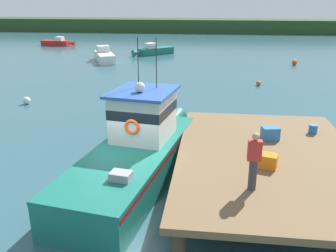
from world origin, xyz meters
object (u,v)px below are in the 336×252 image
object	(u,v)px
bait_bucket	(313,129)
mooring_buoy_outer	(295,62)
moored_boat_near_channel	(104,56)
moored_boat_outer_mooring	(58,43)
mooring_buoy_inshore	(27,100)
deckhand_by_the_boat	(254,160)
crate_stack_near_edge	(267,161)
moored_boat_off_the_point	(154,51)
mooring_buoy_spare_mooring	(258,83)
main_fishing_boat	(138,148)
crate_stack_mid_dock	(270,133)

from	to	relation	value
bait_bucket	mooring_buoy_outer	world-z (taller)	bait_bucket
moored_boat_near_channel	moored_boat_outer_mooring	bearing A→B (deg)	130.29
moored_boat_near_channel	mooring_buoy_inshore	distance (m)	16.57
mooring_buoy_outer	deckhand_by_the_boat	bearing A→B (deg)	-103.51
moored_boat_outer_mooring	mooring_buoy_inshore	bearing A→B (deg)	-70.52
crate_stack_near_edge	mooring_buoy_outer	world-z (taller)	crate_stack_near_edge
crate_stack_near_edge	moored_boat_near_channel	size ratio (longest dim) A/B	0.10
crate_stack_near_edge	moored_boat_off_the_point	bearing A→B (deg)	105.36
moored_boat_off_the_point	mooring_buoy_spare_mooring	bearing A→B (deg)	-55.11
bait_bucket	mooring_buoy_spare_mooring	xyz separation A→B (m)	(-0.52, 13.44, -1.19)
moored_boat_near_channel	mooring_buoy_inshore	world-z (taller)	moored_boat_near_channel
crate_stack_near_edge	moored_boat_near_channel	world-z (taller)	crate_stack_near_edge
bait_bucket	moored_boat_outer_mooring	size ratio (longest dim) A/B	0.07
crate_stack_near_edge	deckhand_by_the_boat	world-z (taller)	deckhand_by_the_boat
moored_boat_outer_mooring	moored_boat_near_channel	world-z (taller)	moored_boat_near_channel
main_fishing_boat	crate_stack_near_edge	distance (m)	4.55
moored_boat_off_the_point	main_fishing_boat	bearing A→B (deg)	-81.82
main_fishing_boat	crate_stack_mid_dock	distance (m)	4.86
crate_stack_near_edge	moored_boat_near_channel	xyz separation A→B (m)	(-12.99, 26.37, -0.89)
main_fishing_boat	moored_boat_off_the_point	size ratio (longest dim) A/B	2.22
bait_bucket	deckhand_by_the_boat	size ratio (longest dim) A/B	0.21
moored_boat_outer_mooring	moored_boat_near_channel	xyz separation A→B (m)	(10.01, -11.81, 0.10)
deckhand_by_the_boat	mooring_buoy_spare_mooring	xyz separation A→B (m)	(2.21, 18.18, -1.88)
moored_boat_near_channel	mooring_buoy_outer	bearing A→B (deg)	-0.29
crate_stack_mid_dock	crate_stack_near_edge	size ratio (longest dim) A/B	1.00
crate_stack_mid_dock	crate_stack_near_edge	xyz separation A→B (m)	(-0.42, -2.40, -0.03)
deckhand_by_the_boat	moored_boat_outer_mooring	world-z (taller)	deckhand_by_the_boat
crate_stack_mid_dock	moored_boat_off_the_point	distance (m)	30.40
crate_stack_mid_dock	mooring_buoy_inshore	bearing A→B (deg)	151.07
bait_bucket	mooring_buoy_spare_mooring	bearing A→B (deg)	92.22
deckhand_by_the_boat	mooring_buoy_inshore	bearing A→B (deg)	137.67
moored_boat_near_channel	crate_stack_near_edge	bearing A→B (deg)	-63.77
main_fishing_boat	moored_boat_outer_mooring	world-z (taller)	main_fishing_boat
main_fishing_boat	deckhand_by_the_boat	bearing A→B (deg)	-37.59
main_fishing_boat	moored_boat_near_channel	distance (m)	26.44
crate_stack_near_edge	bait_bucket	bearing A→B (deg)	56.66
crate_stack_mid_dock	crate_stack_near_edge	bearing A→B (deg)	-99.98
main_fishing_boat	moored_boat_near_channel	size ratio (longest dim) A/B	1.69
moored_boat_outer_mooring	crate_stack_mid_dock	bearing A→B (deg)	-56.78
bait_bucket	moored_boat_off_the_point	world-z (taller)	bait_bucket
bait_bucket	moored_boat_off_the_point	xyz separation A→B (m)	(-10.78, 28.14, -0.91)
mooring_buoy_inshore	mooring_buoy_spare_mooring	xyz separation A→B (m)	(14.59, 6.90, -0.05)
main_fishing_boat	mooring_buoy_outer	size ratio (longest dim) A/B	19.86
bait_bucket	moored_boat_off_the_point	size ratio (longest dim) A/B	0.08
mooring_buoy_outer	moored_boat_outer_mooring	bearing A→B (deg)	157.74
mooring_buoy_inshore	deckhand_by_the_boat	bearing A→B (deg)	-42.33
moored_boat_outer_mooring	mooring_buoy_outer	xyz separation A→B (m)	(29.09, -11.91, -0.16)
mooring_buoy_spare_mooring	moored_boat_near_channel	bearing A→B (deg)	146.53
crate_stack_mid_dock	moored_boat_outer_mooring	xyz separation A→B (m)	(-23.42, 35.77, -1.02)
main_fishing_boat	crate_stack_near_edge	xyz separation A→B (m)	(4.31, -1.40, 0.40)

